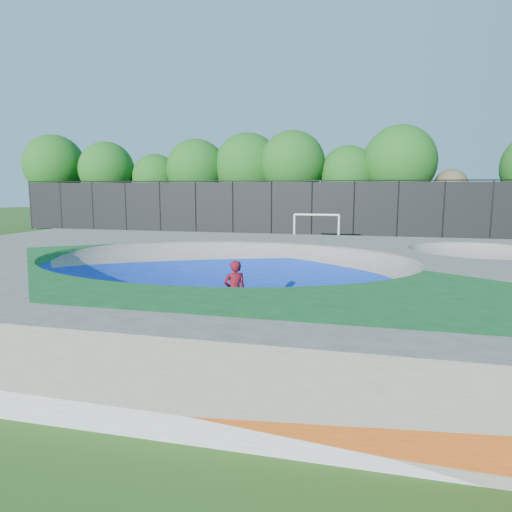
{
  "coord_description": "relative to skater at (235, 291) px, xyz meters",
  "views": [
    {
      "loc": [
        3.96,
        -12.35,
        3.45
      ],
      "look_at": [
        0.21,
        3.0,
        1.1
      ],
      "focal_mm": 32.0,
      "sensor_mm": 36.0,
      "label": 1
    }
  ],
  "objects": [
    {
      "name": "treeline",
      "position": [
        -1.91,
        27.1,
        4.36
      ],
      "size": [
        53.91,
        7.26,
        8.45
      ],
      "color": "#463323",
      "rests_on": "ground"
    },
    {
      "name": "soccer_goal",
      "position": [
        0.19,
        17.29,
        0.49
      ],
      "size": [
        2.87,
        0.12,
        1.89
      ],
      "color": "white",
      "rests_on": "ground"
    },
    {
      "name": "ground",
      "position": [
        -0.71,
        1.33,
        -0.82
      ],
      "size": [
        120.0,
        120.0,
        0.0
      ],
      "primitive_type": "plane",
      "color": "#275116",
      "rests_on": "ground"
    },
    {
      "name": "skater",
      "position": [
        0.0,
        0.0,
        0.0
      ],
      "size": [
        0.71,
        0.65,
        1.63
      ],
      "primitive_type": "imported",
      "rotation": [
        0.0,
        0.0,
        3.69
      ],
      "color": "red",
      "rests_on": "ground"
    },
    {
      "name": "skateboard",
      "position": [
        0.0,
        0.0,
        -0.79
      ],
      "size": [
        0.73,
        0.68,
        0.05
      ],
      "primitive_type": "cube",
      "rotation": [
        0.0,
        0.0,
        0.72
      ],
      "color": "black",
      "rests_on": "ground"
    },
    {
      "name": "fence",
      "position": [
        -0.71,
        22.33,
        1.28
      ],
      "size": [
        48.09,
        0.09,
        4.04
      ],
      "color": "black",
      "rests_on": "ground"
    },
    {
      "name": "skate_deck",
      "position": [
        -0.71,
        1.33,
        -0.07
      ],
      "size": [
        22.0,
        14.0,
        1.5
      ],
      "primitive_type": "cube",
      "color": "gray",
      "rests_on": "ground"
    }
  ]
}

